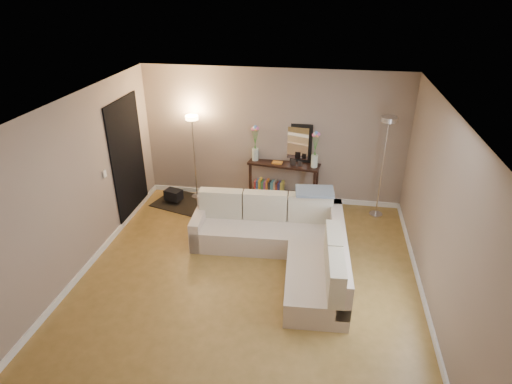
% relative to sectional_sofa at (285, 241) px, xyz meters
% --- Properties ---
extents(floor, '(5.00, 5.50, 0.01)m').
position_rel_sectional_sofa_xyz_m(floor, '(-0.47, -0.72, -0.32)').
color(floor, olive).
rests_on(floor, ground).
extents(ceiling, '(5.00, 5.50, 0.01)m').
position_rel_sectional_sofa_xyz_m(ceiling, '(-0.47, -0.72, 2.29)').
color(ceiling, white).
rests_on(ceiling, ground).
extents(wall_back, '(5.00, 0.02, 2.60)m').
position_rel_sectional_sofa_xyz_m(wall_back, '(-0.47, 2.04, 0.98)').
color(wall_back, gray).
rests_on(wall_back, ground).
extents(wall_front, '(5.00, 0.02, 2.60)m').
position_rel_sectional_sofa_xyz_m(wall_front, '(-0.47, -3.48, 0.98)').
color(wall_front, gray).
rests_on(wall_front, ground).
extents(wall_left, '(0.02, 5.50, 2.60)m').
position_rel_sectional_sofa_xyz_m(wall_left, '(-2.98, -0.72, 0.98)').
color(wall_left, gray).
rests_on(wall_left, ground).
extents(wall_right, '(0.02, 5.50, 2.60)m').
position_rel_sectional_sofa_xyz_m(wall_right, '(2.04, -0.72, 0.98)').
color(wall_right, gray).
rests_on(wall_right, ground).
extents(baseboard_back, '(5.00, 0.03, 0.10)m').
position_rel_sectional_sofa_xyz_m(baseboard_back, '(-0.47, 2.01, -0.27)').
color(baseboard_back, white).
rests_on(baseboard_back, ground).
extents(baseboard_left, '(0.03, 5.50, 0.10)m').
position_rel_sectional_sofa_xyz_m(baseboard_left, '(-2.96, -0.72, -0.27)').
color(baseboard_left, white).
rests_on(baseboard_left, ground).
extents(baseboard_right, '(0.03, 5.50, 0.10)m').
position_rel_sectional_sofa_xyz_m(baseboard_right, '(2.01, -0.72, -0.27)').
color(baseboard_right, white).
rests_on(baseboard_right, ground).
extents(doorway, '(0.02, 1.20, 2.20)m').
position_rel_sectional_sofa_xyz_m(doorway, '(-2.95, 0.98, 0.78)').
color(doorway, black).
rests_on(doorway, ground).
extents(switch_plate, '(0.02, 0.08, 0.12)m').
position_rel_sectional_sofa_xyz_m(switch_plate, '(-2.95, 0.13, 0.88)').
color(switch_plate, white).
rests_on(switch_plate, ground).
extents(sectional_sofa, '(2.56, 2.38, 0.86)m').
position_rel_sectional_sofa_xyz_m(sectional_sofa, '(0.00, 0.00, 0.00)').
color(sectional_sofa, beige).
rests_on(sectional_sofa, floor).
extents(throw_blanket, '(0.65, 0.42, 0.08)m').
position_rel_sectional_sofa_xyz_m(throw_blanket, '(0.41, 0.61, 0.60)').
color(throw_blanket, slate).
rests_on(throw_blanket, sectional_sofa).
extents(console_table, '(1.40, 0.54, 0.84)m').
position_rel_sectional_sofa_xyz_m(console_table, '(-0.32, 1.90, 0.16)').
color(console_table, black).
rests_on(console_table, floor).
extents(leaning_mirror, '(0.97, 0.17, 0.76)m').
position_rel_sectional_sofa_xyz_m(leaning_mirror, '(-0.21, 2.05, 0.90)').
color(leaning_mirror, black).
rests_on(leaning_mirror, console_table).
extents(table_decor, '(0.58, 0.17, 0.14)m').
position_rel_sectional_sofa_xyz_m(table_decor, '(-0.24, 1.84, 0.54)').
color(table_decor, orange).
rests_on(table_decor, console_table).
extents(flower_vase_left, '(0.16, 0.14, 0.72)m').
position_rel_sectional_sofa_xyz_m(flower_vase_left, '(-0.80, 1.96, 0.81)').
color(flower_vase_left, silver).
rests_on(flower_vase_left, console_table).
extents(flower_vase_right, '(0.16, 0.14, 0.72)m').
position_rel_sectional_sofa_xyz_m(flower_vase_right, '(0.35, 1.81, 0.81)').
color(flower_vase_right, silver).
rests_on(flower_vase_right, console_table).
extents(floor_lamp_lit, '(0.30, 0.30, 1.71)m').
position_rel_sectional_sofa_xyz_m(floor_lamp_lit, '(-1.98, 1.81, 0.89)').
color(floor_lamp_lit, silver).
rests_on(floor_lamp_lit, floor).
extents(floor_lamp_unlit, '(0.31, 0.31, 1.91)m').
position_rel_sectional_sofa_xyz_m(floor_lamp_unlit, '(1.56, 1.66, 1.03)').
color(floor_lamp_unlit, silver).
rests_on(floor_lamp_unlit, floor).
extents(charcoal_rug, '(1.31, 1.12, 0.01)m').
position_rel_sectional_sofa_xyz_m(charcoal_rug, '(-2.16, 1.52, -0.31)').
color(charcoal_rug, black).
rests_on(charcoal_rug, floor).
extents(black_bag, '(0.37, 0.30, 0.20)m').
position_rel_sectional_sofa_xyz_m(black_bag, '(-2.37, 1.50, -0.14)').
color(black_bag, black).
rests_on(black_bag, charcoal_rug).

